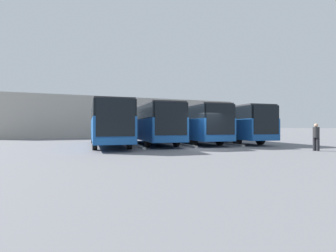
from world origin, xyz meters
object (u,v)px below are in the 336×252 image
bus_2 (151,123)px  bus_0 (227,124)px  pedestrian (316,136)px  bus_3 (108,123)px  bus_1 (190,123)px

bus_2 → bus_0: bearing=-177.8°
bus_0 → pedestrian: (0.18, 9.69, -0.91)m
bus_2 → bus_3: size_ratio=1.00×
bus_2 → bus_3: same height
bus_0 → bus_1: (3.81, -0.40, 0.00)m
bus_3 → pedestrian: 14.72m
bus_2 → bus_1: bearing=-175.4°
bus_0 → pedestrian: size_ratio=7.04×
bus_3 → bus_1: bearing=-169.2°
bus_1 → bus_2: (3.81, -0.09, 0.00)m
bus_0 → pedestrian: 9.73m
bus_1 → pedestrian: bus_1 is taller
bus_1 → pedestrian: bearing=115.7°
bus_1 → pedestrian: (-3.64, 10.09, -0.91)m
bus_2 → bus_3: bearing=16.8°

